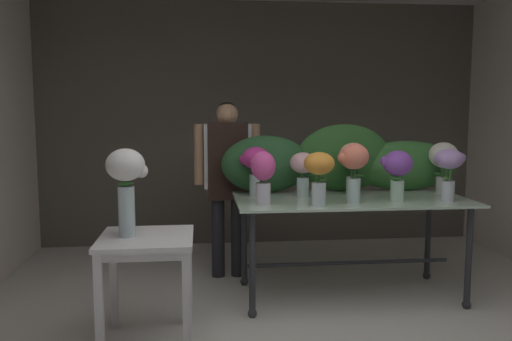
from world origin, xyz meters
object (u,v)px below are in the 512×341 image
(vase_white_roses_tall, at_px, (126,179))
(vase_fuchsia_peonies, at_px, (263,174))
(vase_blush_stock, at_px, (303,169))
(vase_peach_ranunculus, at_px, (353,161))
(vase_violet_dahlias, at_px, (398,169))
(florist, at_px, (227,170))
(display_table_glass, at_px, (350,213))
(side_table_white, at_px, (147,252))
(vase_sunset_carnations, at_px, (319,171))
(vase_magenta_tulips, at_px, (255,164))
(vase_lilac_lilies, at_px, (449,167))
(vase_ivory_hydrangea, at_px, (443,160))
(vase_coral_anemones, at_px, (354,164))

(vase_white_roses_tall, bearing_deg, vase_fuchsia_peonies, 28.25)
(vase_white_roses_tall, bearing_deg, vase_blush_stock, 31.21)
(vase_blush_stock, height_order, vase_peach_ranunculus, vase_peach_ranunculus)
(vase_violet_dahlias, bearing_deg, florist, 148.18)
(vase_peach_ranunculus, bearing_deg, display_table_glass, -113.97)
(side_table_white, relative_size, vase_sunset_carnations, 1.80)
(vase_violet_dahlias, distance_m, vase_white_roses_tall, 2.10)
(vase_white_roses_tall, bearing_deg, vase_violet_dahlias, 15.29)
(vase_magenta_tulips, distance_m, vase_sunset_carnations, 0.64)
(display_table_glass, distance_m, vase_peach_ranunculus, 0.43)
(vase_lilac_lilies, bearing_deg, vase_magenta_tulips, 164.86)
(vase_blush_stock, height_order, vase_ivory_hydrangea, vase_ivory_hydrangea)
(vase_violet_dahlias, bearing_deg, vase_lilac_lilies, -10.86)
(florist, bearing_deg, vase_violet_dahlias, -31.82)
(florist, height_order, vase_blush_stock, florist)
(vase_ivory_hydrangea, bearing_deg, vase_magenta_tulips, -179.59)
(display_table_glass, height_order, vase_magenta_tulips, vase_magenta_tulips)
(vase_peach_ranunculus, bearing_deg, vase_coral_anemones, -105.48)
(vase_coral_anemones, bearing_deg, florist, 136.15)
(vase_blush_stock, height_order, vase_magenta_tulips, vase_magenta_tulips)
(vase_magenta_tulips, height_order, vase_white_roses_tall, vase_white_roses_tall)
(vase_sunset_carnations, bearing_deg, florist, 123.93)
(vase_ivory_hydrangea, relative_size, vase_magenta_tulips, 1.06)
(display_table_glass, distance_m, vase_ivory_hydrangea, 0.97)
(florist, distance_m, vase_fuchsia_peonies, 0.89)
(vase_sunset_carnations, distance_m, vase_coral_anemones, 0.29)
(display_table_glass, height_order, vase_sunset_carnations, vase_sunset_carnations)
(display_table_glass, bearing_deg, vase_blush_stock, 169.61)
(vase_peach_ranunculus, height_order, vase_fuchsia_peonies, vase_peach_ranunculus)
(display_table_glass, bearing_deg, vase_ivory_hydrangea, 10.90)
(side_table_white, distance_m, vase_coral_anemones, 1.68)
(vase_ivory_hydrangea, distance_m, vase_sunset_carnations, 1.29)
(florist, relative_size, vase_lilac_lilies, 3.91)
(vase_blush_stock, xyz_separation_m, vase_lilac_lilies, (1.10, -0.32, 0.04))
(vase_peach_ranunculus, bearing_deg, vase_white_roses_tall, -154.60)
(vase_blush_stock, relative_size, vase_fuchsia_peonies, 0.91)
(side_table_white, xyz_separation_m, florist, (0.60, 1.36, 0.38))
(vase_blush_stock, bearing_deg, side_table_white, -146.34)
(vase_coral_anemones, relative_size, vase_fuchsia_peonies, 1.14)
(vase_sunset_carnations, xyz_separation_m, vase_white_roses_tall, (-1.36, -0.41, 0.01))
(vase_coral_anemones, bearing_deg, vase_peach_ranunculus, 74.52)
(vase_ivory_hydrangea, bearing_deg, vase_peach_ranunculus, -175.50)
(vase_coral_anemones, bearing_deg, vase_lilac_lilies, 0.32)
(display_table_glass, xyz_separation_m, side_table_white, (-1.58, -0.73, -0.09))
(vase_lilac_lilies, relative_size, vase_sunset_carnations, 1.02)
(florist, height_order, vase_magenta_tulips, florist)
(vase_lilac_lilies, bearing_deg, vase_sunset_carnations, -176.26)
(vase_lilac_lilies, bearing_deg, side_table_white, -168.20)
(florist, distance_m, vase_peach_ranunculus, 1.16)
(vase_lilac_lilies, relative_size, vase_coral_anemones, 0.90)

